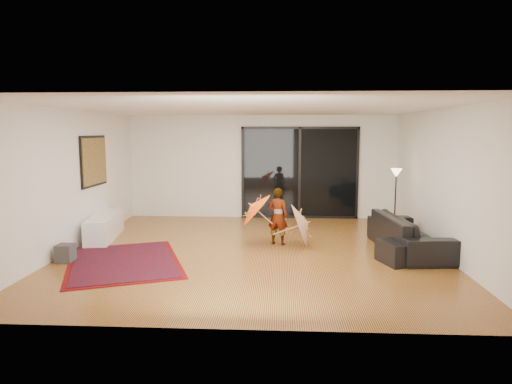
# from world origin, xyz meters

# --- Properties ---
(floor) EXTENTS (7.00, 7.00, 0.00)m
(floor) POSITION_xyz_m (0.00, 0.00, 0.00)
(floor) COLOR #AF7830
(floor) RESTS_ON ground
(ceiling) EXTENTS (7.00, 7.00, 0.00)m
(ceiling) POSITION_xyz_m (0.00, 0.00, 2.70)
(ceiling) COLOR white
(ceiling) RESTS_ON wall_back
(wall_back) EXTENTS (7.00, 0.00, 7.00)m
(wall_back) POSITION_xyz_m (0.00, 3.50, 1.35)
(wall_back) COLOR silver
(wall_back) RESTS_ON floor
(wall_front) EXTENTS (7.00, 0.00, 7.00)m
(wall_front) POSITION_xyz_m (0.00, -3.50, 1.35)
(wall_front) COLOR silver
(wall_front) RESTS_ON floor
(wall_left) EXTENTS (0.00, 7.00, 7.00)m
(wall_left) POSITION_xyz_m (-3.50, 0.00, 1.35)
(wall_left) COLOR silver
(wall_left) RESTS_ON floor
(wall_right) EXTENTS (0.00, 7.00, 7.00)m
(wall_right) POSITION_xyz_m (3.50, 0.00, 1.35)
(wall_right) COLOR silver
(wall_right) RESTS_ON floor
(sliding_door) EXTENTS (3.06, 0.07, 2.40)m
(sliding_door) POSITION_xyz_m (1.00, 3.47, 1.20)
(sliding_door) COLOR black
(sliding_door) RESTS_ON wall_back
(painting) EXTENTS (0.04, 1.28, 1.08)m
(painting) POSITION_xyz_m (-3.46, 1.00, 1.65)
(painting) COLOR black
(painting) RESTS_ON wall_left
(media_console) EXTENTS (0.74, 1.89, 0.51)m
(media_console) POSITION_xyz_m (-3.25, 0.88, 0.26)
(media_console) COLOR white
(media_console) RESTS_ON floor
(speaker) EXTENTS (0.28, 0.28, 0.31)m
(speaker) POSITION_xyz_m (-3.25, -0.92, 0.16)
(speaker) COLOR #424244
(speaker) RESTS_ON floor
(persian_rug) EXTENTS (2.64, 3.06, 0.02)m
(persian_rug) POSITION_xyz_m (-2.23, -0.87, 0.01)
(persian_rug) COLOR #5D080A
(persian_rug) RESTS_ON floor
(sofa) EXTENTS (1.14, 2.43, 0.69)m
(sofa) POSITION_xyz_m (2.95, 0.16, 0.34)
(sofa) COLOR black
(sofa) RESTS_ON floor
(ottoman) EXTENTS (0.84, 0.84, 0.38)m
(ottoman) POSITION_xyz_m (2.62, -0.65, 0.19)
(ottoman) COLOR black
(ottoman) RESTS_ON floor
(floor_lamp) EXTENTS (0.25, 0.25, 1.45)m
(floor_lamp) POSITION_xyz_m (3.10, 1.85, 1.14)
(floor_lamp) COLOR black
(floor_lamp) RESTS_ON floor
(child) EXTENTS (0.49, 0.39, 1.16)m
(child) POSITION_xyz_m (0.46, 0.56, 0.58)
(child) COLOR #999999
(child) RESTS_ON floor
(parasol_orange) EXTENTS (0.66, 0.81, 0.87)m
(parasol_orange) POSITION_xyz_m (-0.09, 0.51, 0.73)
(parasol_orange) COLOR #FC530D
(parasol_orange) RESTS_ON child
(parasol_white) EXTENTS (0.52, 0.91, 0.94)m
(parasol_white) POSITION_xyz_m (1.06, 0.41, 0.50)
(parasol_white) COLOR beige
(parasol_white) RESTS_ON floor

